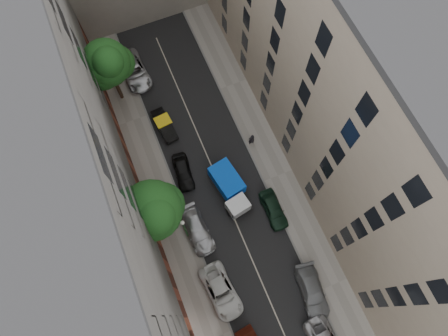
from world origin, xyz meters
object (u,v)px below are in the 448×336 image
car_left_2 (221,291)px  tree_far (108,65)px  car_left_4 (183,172)px  lamp_post (185,228)px  car_left_3 (197,230)px  car_right_1 (312,292)px  car_right_2 (274,209)px  tarp_truck (230,188)px  tree_mid (154,212)px  pedestrian (252,139)px  car_left_5 (164,125)px  car_left_6 (134,71)px

car_left_2 → tree_far: bearing=90.4°
car_left_4 → lamp_post: bearing=-100.4°
car_left_2 → car_left_3: (0.00, 5.72, 0.00)m
car_right_1 → car_right_2: size_ratio=1.21×
car_left_2 → car_left_3: car_left_3 is taller
tarp_truck → lamp_post: bearing=-164.9°
tarp_truck → lamp_post: (-5.13, -2.45, 2.43)m
car_right_1 → tree_far: 26.87m
car_right_1 → tree_mid: size_ratio=0.58×
car_left_2 → lamp_post: (-0.93, 5.64, 3.03)m
tarp_truck → car_left_3: (-4.20, -2.37, -0.59)m
car_left_4 → tarp_truck: bearing=-38.4°
car_right_1 → pedestrian: size_ratio=2.75×
car_right_2 → lamp_post: 8.72m
car_right_2 → tree_mid: bearing=166.8°
car_left_2 → car_left_5: bearing=82.3°
tarp_truck → lamp_post: 6.18m
car_right_1 → tree_far: bearing=118.3°
pedestrian → car_right_2: bearing=86.4°
car_left_5 → car_left_6: size_ratio=0.72×
tarp_truck → tree_mid: 8.19m
tarp_truck → tree_far: tree_far is taller
car_left_2 → car_left_6: size_ratio=0.94×
car_right_1 → tree_far: (-9.23, 24.69, 5.21)m
tarp_truck → car_left_6: size_ratio=1.00×
car_right_1 → car_left_5: bearing=115.7°
tarp_truck → car_left_5: bearing=100.9°
car_left_3 → car_left_6: size_ratio=0.90×
car_left_5 → pedestrian: size_ratio=2.20×
car_left_2 → car_left_5: (0.80, 16.80, -0.07)m
car_left_3 → tree_far: (-2.03, 15.97, 5.21)m
car_left_5 → tree_far: tree_far is taller
car_left_6 → car_left_2: bearing=-94.0°
car_right_2 → tree_mid: (-9.90, 2.53, 4.96)m
car_left_4 → tree_mid: (-3.50, -4.09, 4.98)m
car_right_1 → car_right_2: 7.82m
car_left_2 → car_left_6: 23.94m
car_left_4 → car_left_6: car_left_6 is taller
car_right_1 → car_right_2: car_right_1 is taller
car_right_1 → car_right_2: (0.00, 7.82, -0.02)m
car_right_1 → tree_mid: bearing=141.6°
tarp_truck → car_left_4: 4.82m
car_left_3 → tree_mid: size_ratio=0.59×
tarp_truck → car_left_4: (-3.40, 3.36, -0.63)m
tarp_truck → car_left_2: 9.13m
car_left_4 → tree_far: size_ratio=0.46×
car_left_5 → lamp_post: size_ratio=0.68×
car_left_6 → tree_far: size_ratio=0.64×
car_left_4 → car_right_1: bearing=-59.9°
car_right_1 → tree_far: tree_far is taller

